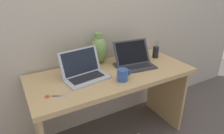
# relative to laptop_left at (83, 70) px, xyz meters

# --- Properties ---
(back_wall) EXTENTS (4.40, 0.04, 2.40)m
(back_wall) POSITION_rel_laptop_left_xyz_m (0.25, 0.31, 0.40)
(back_wall) COLOR #BCAD99
(back_wall) RESTS_ON ground
(desk) EXTENTS (1.42, 0.63, 0.74)m
(desk) POSITION_rel_laptop_left_xyz_m (0.25, -0.04, -0.22)
(desk) COLOR tan
(desk) RESTS_ON ground
(laptop_left) EXTENTS (0.38, 0.29, 0.22)m
(laptop_left) POSITION_rel_laptop_left_xyz_m (0.00, 0.00, 0.00)
(laptop_left) COLOR #B2B2B7
(laptop_left) RESTS_ON desk
(laptop_right) EXTENTS (0.37, 0.29, 0.22)m
(laptop_right) POSITION_rel_laptop_left_xyz_m (0.49, -0.01, 0.00)
(laptop_right) COLOR #333338
(laptop_right) RESTS_ON desk
(green_vase) EXTENTS (0.17, 0.17, 0.29)m
(green_vase) POSITION_rel_laptop_left_xyz_m (0.25, 0.21, 0.07)
(green_vase) COLOR #75934C
(green_vase) RESTS_ON desk
(coffee_mug) EXTENTS (0.13, 0.09, 0.10)m
(coffee_mug) POSITION_rel_laptop_left_xyz_m (0.25, -0.21, -0.01)
(coffee_mug) COLOR #335199
(coffee_mug) RESTS_ON desk
(pen_cup) EXTENTS (0.06, 0.06, 0.19)m
(pen_cup) POSITION_rel_laptop_left_xyz_m (0.81, 0.04, 0.00)
(pen_cup) COLOR black
(pen_cup) RESTS_ON desk
(scissors) EXTENTS (0.14, 0.09, 0.01)m
(scissors) POSITION_rel_laptop_left_xyz_m (-0.31, -0.17, -0.06)
(scissors) COLOR #B7B7BC
(scissors) RESTS_ON desk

